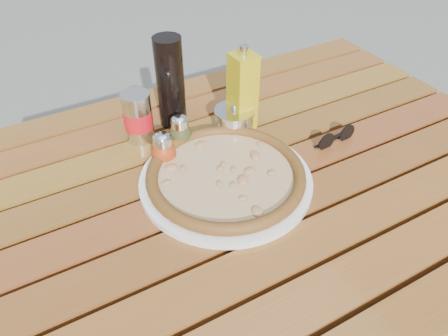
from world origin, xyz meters
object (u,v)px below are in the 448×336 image
plate (226,180)px  sunglasses (336,138)px  dark_bottle (170,82)px  parmesan_tin (234,120)px  table (228,210)px  pepper_shaker (163,150)px  soda_can (138,117)px  olive_oil_cruet (243,92)px  oregano_shaker (180,132)px  pizza (226,175)px

plate → sunglasses: (0.29, -0.00, 0.01)m
dark_bottle → parmesan_tin: dark_bottle is taller
table → plate: bearing=110.3°
table → parmesan_tin: (0.11, 0.16, 0.11)m
table → pepper_shaker: 0.19m
soda_can → olive_oil_cruet: (0.23, -0.07, 0.04)m
dark_bottle → soda_can: dark_bottle is taller
plate → parmesan_tin: bearing=54.7°
table → parmesan_tin: 0.22m
plate → soda_can: bearing=112.7°
plate → oregano_shaker: 0.17m
olive_oil_cruet → table: bearing=-128.0°
sunglasses → parmesan_tin: bearing=135.5°
pizza → olive_oil_cruet: bearing=50.2°
table → pizza: bearing=110.3°
soda_can → oregano_shaker: bearing=-44.9°
plate → pepper_shaker: bearing=125.6°
pizza → soda_can: soda_can is taller
table → sunglasses: sunglasses is taller
pepper_shaker → sunglasses: pepper_shaker is taller
dark_bottle → sunglasses: (0.29, -0.26, -0.09)m
plate → sunglasses: sunglasses is taller
soda_can → sunglasses: soda_can is taller
oregano_shaker → sunglasses: bearing=-27.6°
pizza → olive_oil_cruet: (0.14, 0.16, 0.07)m
table → soda_can: 0.30m
soda_can → sunglasses: (0.39, -0.24, -0.04)m
plate → parmesan_tin: (0.11, 0.16, 0.02)m
table → soda_can: (-0.10, 0.24, 0.13)m
soda_can → olive_oil_cruet: 0.25m
oregano_shaker → sunglasses: 0.36m
table → pepper_shaker: bearing=124.8°
pepper_shaker → soda_can: bearing=96.1°
pizza → sunglasses: sunglasses is taller
table → oregano_shaker: size_ratio=17.07×
pizza → olive_oil_cruet: 0.22m
olive_oil_cruet → parmesan_tin: 0.07m
pepper_shaker → parmesan_tin: pepper_shaker is taller
olive_oil_cruet → dark_bottle: bearing=144.2°
sunglasses → olive_oil_cruet: bearing=129.9°
oregano_shaker → sunglasses: size_ratio=0.75×
soda_can → parmesan_tin: (0.21, -0.08, -0.03)m
plate → olive_oil_cruet: bearing=50.2°
pepper_shaker → table: bearing=-55.2°
plate → pizza: 0.02m
table → parmesan_tin: size_ratio=11.23×
pepper_shaker → soda_can: size_ratio=0.68×
pizza → parmesan_tin: size_ratio=3.00×
plate → parmesan_tin: size_ratio=2.89×
olive_oil_cruet → plate: bearing=-129.8°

